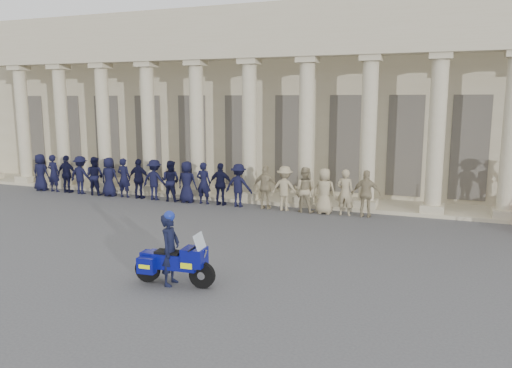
# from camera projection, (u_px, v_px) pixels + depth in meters

# --- Properties ---
(ground) EXTENTS (90.00, 90.00, 0.00)m
(ground) POSITION_uv_depth(u_px,v_px,m) (191.00, 255.00, 14.74)
(ground) COLOR #464648
(ground) RESTS_ON ground
(building) EXTENTS (40.00, 12.50, 9.00)m
(building) POSITION_uv_depth(u_px,v_px,m) (316.00, 100.00, 27.56)
(building) COLOR #B7AB89
(building) RESTS_ON ground
(officer_rank) EXTENTS (17.23, 0.70, 1.86)m
(officer_rank) POSITION_uv_depth(u_px,v_px,m) (182.00, 182.00, 22.27)
(officer_rank) COLOR black
(officer_rank) RESTS_ON ground
(motorcycle) EXTENTS (2.14, 0.89, 1.37)m
(motorcycle) POSITION_uv_depth(u_px,v_px,m) (175.00, 262.00, 12.33)
(motorcycle) COLOR black
(motorcycle) RESTS_ON ground
(rider) EXTENTS (0.48, 0.68, 1.88)m
(rider) POSITION_uv_depth(u_px,v_px,m) (170.00, 248.00, 12.30)
(rider) COLOR black
(rider) RESTS_ON ground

